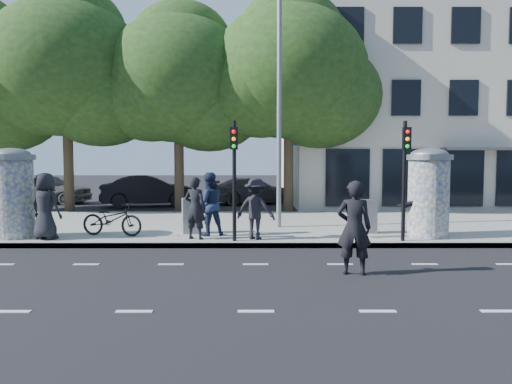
{
  "coord_description": "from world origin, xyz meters",
  "views": [
    {
      "loc": [
        -0.02,
        -10.21,
        2.53
      ],
      "look_at": [
        0.01,
        3.5,
        1.57
      ],
      "focal_mm": 35.0,
      "sensor_mm": 36.0,
      "label": 1
    }
  ],
  "objects_px": {
    "man_road": "(354,228)",
    "car_left": "(46,188)",
    "ped_c": "(209,204)",
    "ped_d": "(256,209)",
    "ped_a": "(45,206)",
    "ad_column_right": "(429,190)",
    "ad_column_left": "(12,191)",
    "cabinet_right": "(369,216)",
    "ped_f": "(424,209)",
    "ped_b": "(195,208)",
    "car_mid": "(149,191)",
    "street_lamp": "(279,89)",
    "traffic_pole_near": "(234,168)",
    "bicycle": "(112,219)",
    "traffic_pole_far": "(405,168)",
    "cabinet_left": "(191,216)",
    "car_right": "(253,191)"
  },
  "relations": [
    {
      "from": "ad_column_left",
      "to": "ped_d",
      "type": "bearing_deg",
      "value": -2.61
    },
    {
      "from": "ad_column_left",
      "to": "cabinet_right",
      "type": "height_order",
      "value": "ad_column_left"
    },
    {
      "from": "bicycle",
      "to": "ped_d",
      "type": "bearing_deg",
      "value": -86.9
    },
    {
      "from": "bicycle",
      "to": "car_left",
      "type": "xyz_separation_m",
      "value": [
        -7.09,
        12.17,
        0.17
      ]
    },
    {
      "from": "ad_column_left",
      "to": "bicycle",
      "type": "xyz_separation_m",
      "value": [
        2.85,
        0.31,
        -0.89
      ]
    },
    {
      "from": "ad_column_left",
      "to": "cabinet_left",
      "type": "xyz_separation_m",
      "value": [
        5.17,
        0.81,
        -0.84
      ]
    },
    {
      "from": "traffic_pole_near",
      "to": "ped_f",
      "type": "relative_size",
      "value": 2.01
    },
    {
      "from": "ped_f",
      "to": "ad_column_right",
      "type": "bearing_deg",
      "value": -127.32
    },
    {
      "from": "traffic_pole_near",
      "to": "car_mid",
      "type": "relative_size",
      "value": 0.71
    },
    {
      "from": "ad_column_left",
      "to": "ped_a",
      "type": "distance_m",
      "value": 1.25
    },
    {
      "from": "ped_c",
      "to": "ad_column_left",
      "type": "bearing_deg",
      "value": -18.49
    },
    {
      "from": "ped_c",
      "to": "car_right",
      "type": "xyz_separation_m",
      "value": [
        1.33,
        11.99,
        -0.41
      ]
    },
    {
      "from": "cabinet_right",
      "to": "car_left",
      "type": "height_order",
      "value": "car_left"
    },
    {
      "from": "man_road",
      "to": "traffic_pole_near",
      "type": "bearing_deg",
      "value": -42.32
    },
    {
      "from": "ped_f",
      "to": "ped_d",
      "type": "bearing_deg",
      "value": 10.85
    },
    {
      "from": "traffic_pole_near",
      "to": "ped_f",
      "type": "distance_m",
      "value": 5.78
    },
    {
      "from": "man_road",
      "to": "car_left",
      "type": "relative_size",
      "value": 0.42
    },
    {
      "from": "ped_c",
      "to": "ped_d",
      "type": "bearing_deg",
      "value": 132.06
    },
    {
      "from": "ped_b",
      "to": "bicycle",
      "type": "relative_size",
      "value": 0.95
    },
    {
      "from": "ad_column_left",
      "to": "ped_a",
      "type": "xyz_separation_m",
      "value": [
        1.12,
        -0.36,
        -0.42
      ]
    },
    {
      "from": "ad_column_right",
      "to": "traffic_pole_far",
      "type": "xyz_separation_m",
      "value": [
        -1.0,
        -0.91,
        0.69
      ]
    },
    {
      "from": "man_road",
      "to": "car_mid",
      "type": "distance_m",
      "value": 16.73
    },
    {
      "from": "ped_d",
      "to": "traffic_pole_near",
      "type": "bearing_deg",
      "value": 51.27
    },
    {
      "from": "street_lamp",
      "to": "ad_column_left",
      "type": "bearing_deg",
      "value": -165.06
    },
    {
      "from": "car_mid",
      "to": "ad_column_right",
      "type": "bearing_deg",
      "value": -147.81
    },
    {
      "from": "traffic_pole_near",
      "to": "man_road",
      "type": "xyz_separation_m",
      "value": [
        2.72,
        -3.37,
        -1.21
      ]
    },
    {
      "from": "bicycle",
      "to": "car_left",
      "type": "height_order",
      "value": "car_left"
    },
    {
      "from": "bicycle",
      "to": "cabinet_left",
      "type": "relative_size",
      "value": 1.74
    },
    {
      "from": "ped_d",
      "to": "car_left",
      "type": "relative_size",
      "value": 0.37
    },
    {
      "from": "street_lamp",
      "to": "traffic_pole_near",
      "type": "bearing_deg",
      "value": -116.23
    },
    {
      "from": "ped_b",
      "to": "traffic_pole_near",
      "type": "bearing_deg",
      "value": -179.14
    },
    {
      "from": "ped_b",
      "to": "ped_c",
      "type": "relative_size",
      "value": 0.95
    },
    {
      "from": "man_road",
      "to": "bicycle",
      "type": "height_order",
      "value": "man_road"
    },
    {
      "from": "ad_column_left",
      "to": "cabinet_right",
      "type": "bearing_deg",
      "value": 4.37
    },
    {
      "from": "ad_column_right",
      "to": "car_right",
      "type": "bearing_deg",
      "value": 113.56
    },
    {
      "from": "ad_column_right",
      "to": "man_road",
      "type": "distance_m",
      "value": 5.3
    },
    {
      "from": "car_left",
      "to": "car_mid",
      "type": "distance_m",
      "value": 6.19
    },
    {
      "from": "ad_column_right",
      "to": "ped_a",
      "type": "relative_size",
      "value": 1.37
    },
    {
      "from": "ped_a",
      "to": "ped_c",
      "type": "height_order",
      "value": "ped_a"
    },
    {
      "from": "ped_a",
      "to": "ped_c",
      "type": "xyz_separation_m",
      "value": [
        4.65,
        0.72,
        -0.01
      ]
    },
    {
      "from": "car_left",
      "to": "ped_f",
      "type": "bearing_deg",
      "value": -119.11
    },
    {
      "from": "man_road",
      "to": "car_left",
      "type": "bearing_deg",
      "value": -41.91
    },
    {
      "from": "street_lamp",
      "to": "car_right",
      "type": "xyz_separation_m",
      "value": [
        -0.9,
        10.22,
        -4.1
      ]
    },
    {
      "from": "ad_column_right",
      "to": "street_lamp",
      "type": "xyz_separation_m",
      "value": [
        -4.4,
        1.93,
        3.26
      ]
    },
    {
      "from": "street_lamp",
      "to": "ped_f",
      "type": "distance_m",
      "value": 6.05
    },
    {
      "from": "cabinet_right",
      "to": "car_mid",
      "type": "xyz_separation_m",
      "value": [
        -9.02,
        10.01,
        0.12
      ]
    },
    {
      "from": "cabinet_left",
      "to": "ped_b",
      "type": "bearing_deg",
      "value": -90.37
    },
    {
      "from": "traffic_pole_far",
      "to": "street_lamp",
      "type": "height_order",
      "value": "street_lamp"
    },
    {
      "from": "car_mid",
      "to": "traffic_pole_far",
      "type": "bearing_deg",
      "value": -152.95
    },
    {
      "from": "ped_b",
      "to": "car_left",
      "type": "bearing_deg",
      "value": -33.45
    }
  ]
}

